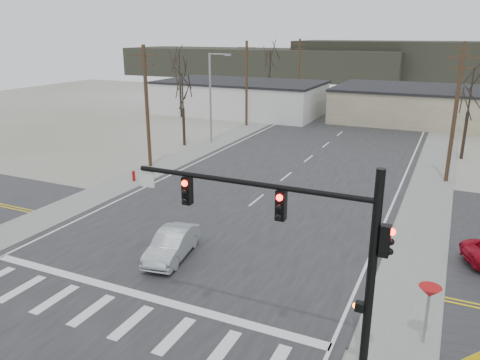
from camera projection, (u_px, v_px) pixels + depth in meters
The scene contains 25 objects.
ground at pixel (198, 248), 24.82m from camera, with size 140.00×140.00×0.00m, color #BCBCB7.
main_road at pixel (290, 173), 37.78m from camera, with size 18.00×110.00×0.05m, color black.
cross_road at pixel (198, 247), 24.81m from camera, with size 90.00×10.00×0.04m, color black.
sidewalk_left at pixel (205, 147), 46.35m from camera, with size 3.00×90.00×0.06m, color gray.
sidewalk_right at pixel (435, 173), 37.86m from camera, with size 3.00×90.00×0.06m, color gray.
traffic_signal_mast at pixel (313, 238), 14.88m from camera, with size 8.95×0.43×7.20m.
fire_hydrant at pixel (134, 176), 35.69m from camera, with size 0.24×0.24×0.87m.
yield_sign at pixel (429, 294), 16.56m from camera, with size 0.80×0.80×2.35m.
building_left_far at pixel (240, 97), 65.15m from camera, with size 22.30×12.30×4.50m.
building_right_far at pixel (443, 106), 58.22m from camera, with size 26.30×14.30×4.30m.
upole_left_b at pixel (147, 105), 38.23m from camera, with size 2.20×0.30×10.00m.
upole_left_c at pixel (247, 82), 55.53m from camera, with size 2.20×0.30×10.00m.
upole_left_d at pixel (299, 70), 72.83m from camera, with size 2.20×0.30×10.00m.
upole_right_a at pixel (455, 114), 34.20m from camera, with size 2.20×0.30×10.00m.
upole_right_b at pixel (459, 85), 53.23m from camera, with size 2.20×0.30×10.00m.
streetlight_main at pixel (212, 93), 46.64m from camera, with size 2.40×0.25×9.00m.
tree_left_near at pixel (183, 93), 45.75m from camera, with size 3.30×3.30×7.35m.
tree_right_mid at pixel (471, 92), 40.50m from camera, with size 3.74×3.74×8.33m.
tree_left_far at pixel (270, 65), 68.32m from camera, with size 3.96×3.96×8.82m.
tree_left_mid at pixel (180, 69), 61.15m from camera, with size 3.96×3.96×8.82m.
hill_left at pixel (259, 63), 117.36m from camera, with size 70.00×18.00×7.00m, color #333026.
hill_center at pixel (480, 63), 100.48m from camera, with size 80.00×18.00×9.00m, color #333026.
sedan_crossing at pixel (172, 244), 23.47m from camera, with size 1.50×4.30×1.42m, color #969C9F.
car_far_a at pixel (382, 109), 64.43m from camera, with size 2.15×5.29×1.54m, color black.
car_far_b at pixel (343, 96), 77.97m from camera, with size 1.53×3.81×1.30m, color black.
Camera 1 is at (11.52, -19.54, 10.92)m, focal length 35.00 mm.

